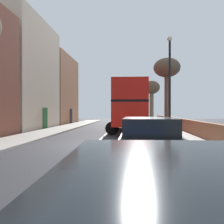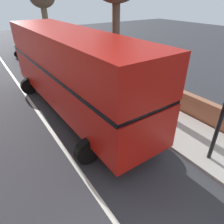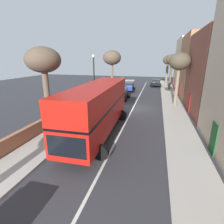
% 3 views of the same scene
% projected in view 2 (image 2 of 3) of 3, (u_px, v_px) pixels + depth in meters
% --- Properties ---
extents(double_decker_bus, '(3.75, 10.93, 4.06)m').
position_uv_depth(double_decker_bus, '(71.00, 69.00, 9.60)').
color(double_decker_bus, red).
rests_on(double_decker_bus, ground).
extents(parked_car_green_right_2, '(2.51, 4.44, 1.68)m').
position_uv_depth(parked_car_green_right_2, '(30.00, 49.00, 19.10)').
color(parked_car_green_right_2, '#1E6038').
rests_on(parked_car_green_right_2, ground).
extents(street_tree_right_1, '(2.39, 2.39, 6.10)m').
position_uv_depth(street_tree_right_1, '(43.00, 1.00, 19.31)').
color(street_tree_right_1, brown).
rests_on(street_tree_right_1, sidewalk_right).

